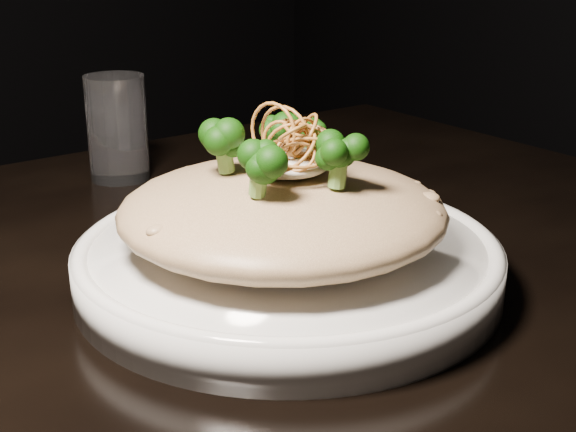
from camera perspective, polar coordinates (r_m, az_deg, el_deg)
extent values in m
cube|color=black|center=(0.63, -7.69, -6.40)|extent=(1.10, 0.80, 0.04)
cylinder|color=black|center=(1.29, 4.72, -10.44)|extent=(0.05, 0.05, 0.71)
cylinder|color=white|center=(0.61, 0.00, -3.43)|extent=(0.32, 0.32, 0.03)
ellipsoid|color=brown|center=(0.59, -0.40, 0.39)|extent=(0.24, 0.24, 0.05)
ellipsoid|color=white|center=(0.58, -0.02, 3.80)|extent=(0.06, 0.06, 0.02)
cylinder|color=white|center=(0.87, -12.05, 6.14)|extent=(0.07, 0.07, 0.11)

